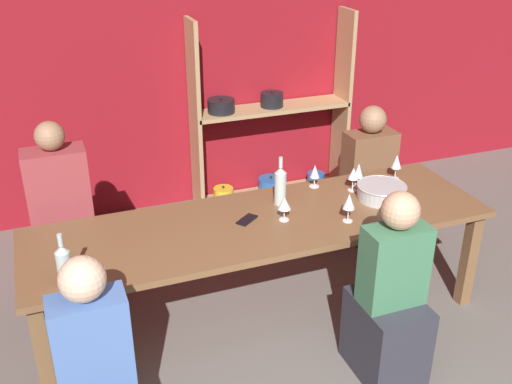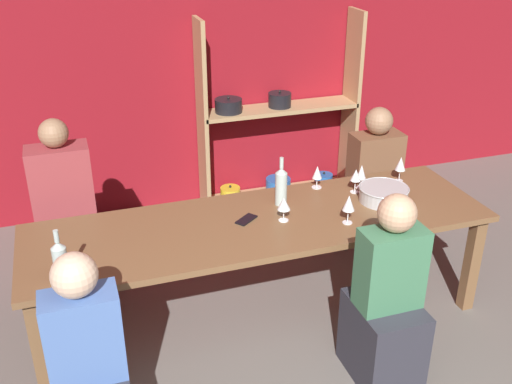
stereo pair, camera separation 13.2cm
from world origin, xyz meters
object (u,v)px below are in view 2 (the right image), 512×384
(wine_glass_red_b, at_px, (349,204))
(cell_phone, at_px, (246,220))
(wine_glass_white_b, at_px, (388,208))
(wine_bottle_dark, at_px, (281,186))
(wine_glass_white_c, at_px, (317,173))
(person_far_a, at_px, (373,189))
(wine_bottle_green, at_px, (60,261))
(dining_table, at_px, (261,231))
(wine_glass_empty_a, at_px, (356,176))
(person_near_a, at_px, (386,312))
(wine_glass_red_a, at_px, (401,164))
(wine_glass_empty_b, at_px, (284,204))
(shelf_unit, at_px, (275,136))
(wine_glass_white_a, at_px, (361,173))
(mixing_bowl, at_px, (384,193))
(person_far_b, at_px, (69,231))
(person_near_b, at_px, (90,376))

(wine_glass_red_b, distance_m, cell_phone, 0.64)
(wine_glass_red_b, distance_m, wine_glass_white_b, 0.24)
(wine_bottle_dark, relative_size, wine_glass_white_c, 2.04)
(person_far_a, bearing_deg, wine_bottle_green, 24.31)
(dining_table, xyz_separation_m, wine_glass_white_c, (0.52, 0.33, 0.19))
(wine_glass_white_c, distance_m, wine_glass_empty_a, 0.26)
(person_near_a, bearing_deg, dining_table, 124.06)
(wine_glass_red_a, relative_size, person_far_a, 0.17)
(wine_bottle_dark, relative_size, person_near_a, 0.28)
(dining_table, relative_size, wine_glass_empty_b, 18.38)
(shelf_unit, height_order, wine_bottle_green, shelf_unit)
(wine_glass_empty_b, bearing_deg, wine_glass_empty_a, 20.42)
(wine_glass_white_a, bearing_deg, wine_glass_empty_b, -157.68)
(wine_glass_red_a, distance_m, cell_phone, 1.23)
(shelf_unit, relative_size, mixing_bowl, 5.09)
(person_far_b, bearing_deg, wine_glass_red_b, 150.33)
(shelf_unit, bearing_deg, wine_glass_white_a, -86.69)
(mixing_bowl, height_order, wine_glass_white_a, wine_glass_white_a)
(dining_table, relative_size, cell_phone, 17.91)
(dining_table, distance_m, person_far_b, 1.38)
(wine_bottle_dark, height_order, wine_glass_red_b, wine_bottle_dark)
(wine_bottle_dark, bearing_deg, wine_glass_red_b, -51.06)
(wine_glass_empty_b, xyz_separation_m, cell_phone, (-0.22, 0.08, -0.11))
(shelf_unit, distance_m, wine_glass_red_a, 1.53)
(shelf_unit, height_order, mixing_bowl, shelf_unit)
(dining_table, height_order, wine_glass_white_c, wine_glass_white_c)
(shelf_unit, bearing_deg, cell_phone, -115.88)
(mixing_bowl, xyz_separation_m, wine_glass_white_a, (-0.05, 0.23, 0.06))
(shelf_unit, height_order, wine_glass_red_a, shelf_unit)
(wine_glass_red_b, height_order, wine_glass_white_b, wine_glass_red_b)
(wine_glass_empty_a, bearing_deg, wine_glass_red_a, 9.78)
(wine_bottle_green, bearing_deg, wine_glass_white_a, 14.98)
(shelf_unit, bearing_deg, mixing_bowl, -85.46)
(wine_bottle_green, distance_m, wine_glass_red_a, 2.37)
(cell_phone, height_order, person_near_a, person_near_a)
(wine_bottle_dark, distance_m, cell_phone, 0.34)
(dining_table, relative_size, person_far_a, 2.64)
(shelf_unit, distance_m, wine_bottle_dark, 1.63)
(wine_glass_white_a, relative_size, wine_glass_empty_a, 1.01)
(shelf_unit, relative_size, person_near_a, 1.44)
(wine_glass_white_c, bearing_deg, wine_glass_white_b, -73.81)
(shelf_unit, bearing_deg, person_far_a, -59.94)
(dining_table, distance_m, wine_glass_white_c, 0.64)
(mixing_bowl, xyz_separation_m, person_far_b, (-2.01, 0.74, -0.32))
(wine_glass_empty_b, xyz_separation_m, person_far_a, (1.11, 0.84, -0.45))
(wine_glass_red_a, bearing_deg, wine_glass_white_a, -177.47)
(shelf_unit, xyz_separation_m, mixing_bowl, (0.13, -1.69, 0.18))
(wine_glass_white_c, bearing_deg, person_near_b, -148.05)
(dining_table, bearing_deg, wine_glass_white_a, 15.99)
(person_near_b, bearing_deg, person_far_a, 32.25)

